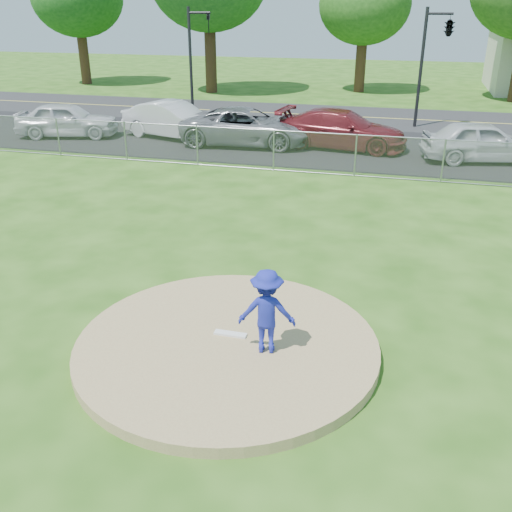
{
  "coord_description": "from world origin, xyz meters",
  "views": [
    {
      "loc": [
        2.75,
        -8.26,
        5.7
      ],
      "look_at": [
        0.0,
        2.0,
        1.0
      ],
      "focal_mm": 40.0,
      "sensor_mm": 36.0,
      "label": 1
    }
  ],
  "objects_px": {
    "traffic_cone": "(195,134)",
    "traffic_signal_center": "(447,29)",
    "parked_car_pearl": "(483,141)",
    "parked_car_silver": "(67,120)",
    "parked_car_gray": "(246,127)",
    "parked_car_darkred": "(342,129)",
    "pitcher": "(267,311)",
    "parked_car_white": "(173,120)",
    "traffic_signal_left": "(194,52)"
  },
  "relations": [
    {
      "from": "parked_car_white",
      "to": "parked_car_gray",
      "type": "height_order",
      "value": "parked_car_white"
    },
    {
      "from": "traffic_signal_center",
      "to": "parked_car_darkred",
      "type": "xyz_separation_m",
      "value": [
        -3.99,
        -5.7,
        -3.8
      ]
    },
    {
      "from": "traffic_signal_left",
      "to": "parked_car_silver",
      "type": "xyz_separation_m",
      "value": [
        -3.89,
        -6.68,
        -2.57
      ]
    },
    {
      "from": "traffic_signal_left",
      "to": "traffic_cone",
      "type": "relative_size",
      "value": 7.82
    },
    {
      "from": "traffic_signal_left",
      "to": "parked_car_darkred",
      "type": "distance_m",
      "value": 10.74
    },
    {
      "from": "pitcher",
      "to": "parked_car_pearl",
      "type": "bearing_deg",
      "value": -116.9
    },
    {
      "from": "traffic_signal_center",
      "to": "traffic_cone",
      "type": "xyz_separation_m",
      "value": [
        -10.49,
        -6.28,
        -4.24
      ]
    },
    {
      "from": "parked_car_white",
      "to": "parked_car_gray",
      "type": "relative_size",
      "value": 0.87
    },
    {
      "from": "parked_car_white",
      "to": "parked_car_pearl",
      "type": "bearing_deg",
      "value": -77.24
    },
    {
      "from": "traffic_signal_left",
      "to": "parked_car_silver",
      "type": "distance_m",
      "value": 8.15
    },
    {
      "from": "parked_car_pearl",
      "to": "parked_car_darkred",
      "type": "bearing_deg",
      "value": 68.44
    },
    {
      "from": "parked_car_white",
      "to": "parked_car_darkred",
      "type": "bearing_deg",
      "value": -73.56
    },
    {
      "from": "traffic_signal_left",
      "to": "pitcher",
      "type": "xyz_separation_m",
      "value": [
        9.51,
        -22.1,
        -2.4
      ]
    },
    {
      "from": "parked_car_pearl",
      "to": "traffic_signal_center",
      "type": "bearing_deg",
      "value": 1.07
    },
    {
      "from": "parked_car_silver",
      "to": "traffic_signal_center",
      "type": "bearing_deg",
      "value": -82.7
    },
    {
      "from": "traffic_cone",
      "to": "traffic_signal_center",
      "type": "bearing_deg",
      "value": 30.92
    },
    {
      "from": "traffic_signal_center",
      "to": "parked_car_pearl",
      "type": "bearing_deg",
      "value": -76.28
    },
    {
      "from": "traffic_signal_left",
      "to": "traffic_signal_center",
      "type": "height_order",
      "value": "same"
    },
    {
      "from": "pitcher",
      "to": "traffic_cone",
      "type": "bearing_deg",
      "value": -74.95
    },
    {
      "from": "parked_car_white",
      "to": "pitcher",
      "type": "bearing_deg",
      "value": -135.96
    },
    {
      "from": "traffic_cone",
      "to": "parked_car_white",
      "type": "relative_size",
      "value": 0.14
    },
    {
      "from": "traffic_signal_left",
      "to": "parked_car_darkred",
      "type": "relative_size",
      "value": 1.02
    },
    {
      "from": "parked_car_silver",
      "to": "parked_car_darkred",
      "type": "height_order",
      "value": "parked_car_darkred"
    },
    {
      "from": "parked_car_silver",
      "to": "pitcher",
      "type": "bearing_deg",
      "value": -153.59
    },
    {
      "from": "traffic_signal_center",
      "to": "parked_car_pearl",
      "type": "distance_m",
      "value": 7.77
    },
    {
      "from": "traffic_cone",
      "to": "pitcher",
      "type": "bearing_deg",
      "value": -65.31
    },
    {
      "from": "parked_car_pearl",
      "to": "traffic_cone",
      "type": "bearing_deg",
      "value": 75.94
    },
    {
      "from": "traffic_signal_center",
      "to": "parked_car_darkred",
      "type": "distance_m",
      "value": 7.93
    },
    {
      "from": "parked_car_silver",
      "to": "parked_car_gray",
      "type": "height_order",
      "value": "parked_car_gray"
    },
    {
      "from": "parked_car_darkred",
      "to": "parked_car_pearl",
      "type": "height_order",
      "value": "parked_car_darkred"
    },
    {
      "from": "parked_car_silver",
      "to": "parked_car_white",
      "type": "height_order",
      "value": "parked_car_white"
    },
    {
      "from": "traffic_cone",
      "to": "parked_car_white",
      "type": "height_order",
      "value": "parked_car_white"
    },
    {
      "from": "parked_car_silver",
      "to": "parked_car_gray",
      "type": "xyz_separation_m",
      "value": [
        8.52,
        0.52,
        0.01
      ]
    },
    {
      "from": "traffic_signal_center",
      "to": "parked_car_white",
      "type": "distance_m",
      "value": 13.58
    },
    {
      "from": "traffic_signal_center",
      "to": "parked_car_gray",
      "type": "distance_m",
      "value": 10.87
    },
    {
      "from": "traffic_cone",
      "to": "parked_car_silver",
      "type": "bearing_deg",
      "value": -176.25
    },
    {
      "from": "traffic_cone",
      "to": "parked_car_pearl",
      "type": "height_order",
      "value": "parked_car_pearl"
    },
    {
      "from": "traffic_signal_left",
      "to": "traffic_cone",
      "type": "height_order",
      "value": "traffic_signal_left"
    },
    {
      "from": "traffic_signal_center",
      "to": "pitcher",
      "type": "distance_m",
      "value": 22.63
    },
    {
      "from": "pitcher",
      "to": "traffic_cone",
      "type": "xyz_separation_m",
      "value": [
        -7.27,
        15.82,
        -0.59
      ]
    },
    {
      "from": "parked_car_darkred",
      "to": "parked_car_pearl",
      "type": "bearing_deg",
      "value": -91.68
    },
    {
      "from": "parked_car_white",
      "to": "parked_car_pearl",
      "type": "height_order",
      "value": "parked_car_white"
    },
    {
      "from": "parked_car_gray",
      "to": "parked_car_pearl",
      "type": "height_order",
      "value": "parked_car_gray"
    },
    {
      "from": "parked_car_white",
      "to": "parked_car_pearl",
      "type": "xyz_separation_m",
      "value": [
        13.34,
        -0.9,
        -0.03
      ]
    },
    {
      "from": "traffic_signal_left",
      "to": "parked_car_pearl",
      "type": "distance_m",
      "value": 15.98
    },
    {
      "from": "parked_car_silver",
      "to": "parked_car_white",
      "type": "bearing_deg",
      "value": -92.94
    },
    {
      "from": "traffic_signal_center",
      "to": "parked_car_pearl",
      "type": "height_order",
      "value": "traffic_signal_center"
    },
    {
      "from": "traffic_signal_center",
      "to": "pitcher",
      "type": "xyz_separation_m",
      "value": [
        -3.22,
        -22.1,
        -3.65
      ]
    },
    {
      "from": "parked_car_white",
      "to": "parked_car_darkred",
      "type": "height_order",
      "value": "parked_car_white"
    },
    {
      "from": "traffic_cone",
      "to": "parked_car_gray",
      "type": "height_order",
      "value": "parked_car_gray"
    }
  ]
}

